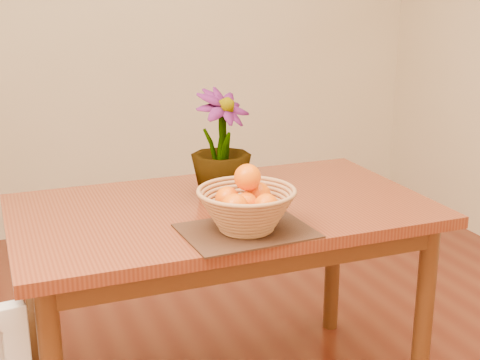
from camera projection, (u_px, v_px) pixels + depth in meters
name	position (u px, v px, depth m)	size (l,w,h in m)	color
wall_back	(106.00, 4.00, 3.83)	(4.00, 0.02, 2.70)	beige
table	(223.00, 229.00, 2.29)	(1.40, 0.80, 0.75)	maroon
placemat	(246.00, 231.00, 2.02)	(0.38, 0.29, 0.01)	#3C2115
wicker_basket	(246.00, 211.00, 2.00)	(0.30, 0.30, 0.12)	#BE804F
orange_pile	(247.00, 197.00, 2.00)	(0.19, 0.18, 0.15)	#FF6404
potted_plant	(221.00, 144.00, 2.31)	(0.21, 0.21, 0.38)	#133F12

